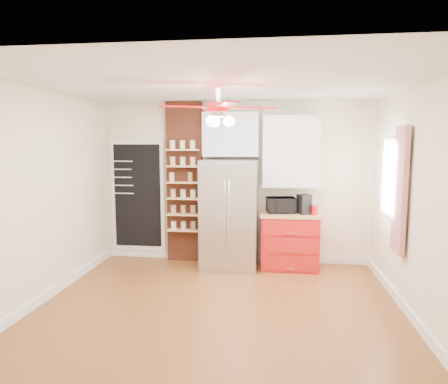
# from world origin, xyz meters

# --- Properties ---
(floor) EXTENTS (4.50, 4.50, 0.00)m
(floor) POSITION_xyz_m (0.00, 0.00, 0.00)
(floor) COLOR brown
(floor) RESTS_ON ground
(ceiling) EXTENTS (4.50, 4.50, 0.00)m
(ceiling) POSITION_xyz_m (0.00, 0.00, 2.70)
(ceiling) COLOR white
(ceiling) RESTS_ON wall_back
(wall_back) EXTENTS (4.50, 0.02, 2.70)m
(wall_back) POSITION_xyz_m (0.00, 2.00, 1.35)
(wall_back) COLOR #F4ECC4
(wall_back) RESTS_ON floor
(wall_front) EXTENTS (4.50, 0.02, 2.70)m
(wall_front) POSITION_xyz_m (0.00, -2.00, 1.35)
(wall_front) COLOR #F4ECC4
(wall_front) RESTS_ON floor
(wall_left) EXTENTS (0.02, 4.00, 2.70)m
(wall_left) POSITION_xyz_m (-2.25, 0.00, 1.35)
(wall_left) COLOR #F4ECC4
(wall_left) RESTS_ON floor
(wall_right) EXTENTS (0.02, 4.00, 2.70)m
(wall_right) POSITION_xyz_m (2.25, 0.00, 1.35)
(wall_right) COLOR #F4ECC4
(wall_right) RESTS_ON floor
(chalkboard) EXTENTS (0.95, 0.05, 1.95)m
(chalkboard) POSITION_xyz_m (-1.70, 1.96, 1.10)
(chalkboard) COLOR white
(chalkboard) RESTS_ON wall_back
(brick_pillar) EXTENTS (0.60, 0.16, 2.70)m
(brick_pillar) POSITION_xyz_m (-0.85, 1.92, 1.35)
(brick_pillar) COLOR brown
(brick_pillar) RESTS_ON floor
(fridge) EXTENTS (0.90, 0.70, 1.75)m
(fridge) POSITION_xyz_m (-0.05, 1.63, 0.88)
(fridge) COLOR silver
(fridge) RESTS_ON floor
(upper_glass_cabinet) EXTENTS (0.90, 0.35, 0.70)m
(upper_glass_cabinet) POSITION_xyz_m (-0.05, 1.82, 2.15)
(upper_glass_cabinet) COLOR white
(upper_glass_cabinet) RESTS_ON wall_back
(red_cabinet) EXTENTS (0.94, 0.64, 0.90)m
(red_cabinet) POSITION_xyz_m (0.92, 1.68, 0.45)
(red_cabinet) COLOR red
(red_cabinet) RESTS_ON floor
(upper_shelf_unit) EXTENTS (0.90, 0.30, 1.15)m
(upper_shelf_unit) POSITION_xyz_m (0.92, 1.85, 1.88)
(upper_shelf_unit) COLOR white
(upper_shelf_unit) RESTS_ON wall_back
(window) EXTENTS (0.04, 0.75, 1.05)m
(window) POSITION_xyz_m (2.23, 0.90, 1.55)
(window) COLOR white
(window) RESTS_ON wall_right
(curtain) EXTENTS (0.06, 0.40, 1.55)m
(curtain) POSITION_xyz_m (2.18, 0.35, 1.45)
(curtain) COLOR red
(curtain) RESTS_ON wall_right
(ceiling_fan) EXTENTS (1.40, 1.40, 0.44)m
(ceiling_fan) POSITION_xyz_m (0.00, 0.00, 2.42)
(ceiling_fan) COLOR silver
(ceiling_fan) RESTS_ON ceiling
(toaster_oven) EXTENTS (0.50, 0.38, 0.25)m
(toaster_oven) POSITION_xyz_m (0.77, 1.69, 1.02)
(toaster_oven) COLOR black
(toaster_oven) RESTS_ON red_cabinet
(coffee_maker) EXTENTS (0.24, 0.26, 0.31)m
(coffee_maker) POSITION_xyz_m (1.13, 1.64, 1.05)
(coffee_maker) COLOR black
(coffee_maker) RESTS_ON red_cabinet
(canister_left) EXTENTS (0.11, 0.11, 0.15)m
(canister_left) POSITION_xyz_m (1.29, 1.56, 0.98)
(canister_left) COLOR red
(canister_left) RESTS_ON red_cabinet
(canister_right) EXTENTS (0.14, 0.14, 0.13)m
(canister_right) POSITION_xyz_m (1.29, 1.67, 0.96)
(canister_right) COLOR red
(canister_right) RESTS_ON red_cabinet
(pantry_jar_oats) EXTENTS (0.10, 0.10, 0.14)m
(pantry_jar_oats) POSITION_xyz_m (-1.03, 1.75, 1.44)
(pantry_jar_oats) COLOR beige
(pantry_jar_oats) RESTS_ON brick_pillar
(pantry_jar_beans) EXTENTS (0.10, 0.10, 0.14)m
(pantry_jar_beans) POSITION_xyz_m (-0.72, 1.76, 1.44)
(pantry_jar_beans) COLOR olive
(pantry_jar_beans) RESTS_ON brick_pillar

